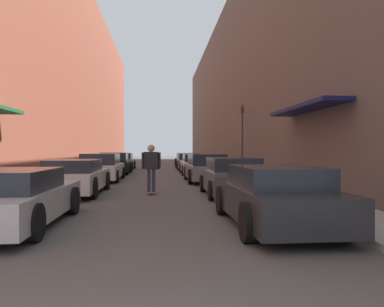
{
  "coord_description": "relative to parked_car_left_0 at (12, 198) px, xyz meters",
  "views": [
    {
      "loc": [
        0.4,
        -1.44,
        1.54
      ],
      "look_at": [
        1.56,
        12.51,
        1.41
      ],
      "focal_mm": 35.0,
      "sensor_mm": 36.0,
      "label": 1
    }
  ],
  "objects": [
    {
      "name": "ground",
      "position": [
        2.58,
        17.44,
        -0.57
      ],
      "size": [
        130.46,
        130.46,
        0.0
      ],
      "primitive_type": "plane",
      "color": "#4C4947"
    },
    {
      "name": "curb_strip_left",
      "position": [
        -2.04,
        23.37,
        -0.51
      ],
      "size": [
        1.8,
        59.3,
        0.12
      ],
      "color": "#A3A099",
      "rests_on": "ground"
    },
    {
      "name": "curb_strip_right",
      "position": [
        7.19,
        23.37,
        -0.51
      ],
      "size": [
        1.8,
        59.3,
        0.12
      ],
      "color": "#A3A099",
      "rests_on": "ground"
    },
    {
      "name": "building_row_left",
      "position": [
        -4.94,
        23.37,
        6.98
      ],
      "size": [
        4.9,
        59.3,
        15.12
      ],
      "color": "brown",
      "rests_on": "ground"
    },
    {
      "name": "building_row_right",
      "position": [
        10.09,
        23.37,
        6.04
      ],
      "size": [
        4.9,
        59.3,
        13.22
      ],
      "color": "#564C47",
      "rests_on": "ground"
    },
    {
      "name": "parked_car_left_0",
      "position": [
        0.0,
        0.0,
        0.0
      ],
      "size": [
        1.94,
        4.43,
        1.16
      ],
      "color": "#B7B7BC",
      "rests_on": "ground"
    },
    {
      "name": "parked_car_left_1",
      "position": [
        0.0,
        5.56,
        0.03
      ],
      "size": [
        1.91,
        4.63,
        1.21
      ],
      "color": "silver",
      "rests_on": "ground"
    },
    {
      "name": "parked_car_left_2",
      "position": [
        -0.01,
        11.34,
        0.07
      ],
      "size": [
        2.0,
        4.77,
        1.36
      ],
      "color": "silver",
      "rests_on": "ground"
    },
    {
      "name": "parked_car_left_3",
      "position": [
        -0.0,
        16.58,
        0.09
      ],
      "size": [
        1.97,
        4.06,
        1.37
      ],
      "color": "black",
      "rests_on": "ground"
    },
    {
      "name": "parked_car_left_4",
      "position": [
        -0.09,
        22.08,
        0.05
      ],
      "size": [
        1.89,
        4.61,
        1.3
      ],
      "color": "gray",
      "rests_on": "ground"
    },
    {
      "name": "parked_car_right_0",
      "position": [
        5.24,
        -0.33,
        0.03
      ],
      "size": [
        1.86,
        4.39,
        1.21
      ],
      "color": "#232326",
      "rests_on": "ground"
    },
    {
      "name": "parked_car_right_1",
      "position": [
        5.35,
        4.68,
        0.05
      ],
      "size": [
        1.87,
        3.99,
        1.28
      ],
      "color": "#515459",
      "rests_on": "ground"
    },
    {
      "name": "parked_car_right_2",
      "position": [
        5.15,
        10.2,
        0.07
      ],
      "size": [
        1.95,
        4.39,
        1.34
      ],
      "color": "gray",
      "rests_on": "ground"
    },
    {
      "name": "parked_car_right_3",
      "position": [
        5.24,
        15.95,
        0.04
      ],
      "size": [
        2.07,
        4.72,
        1.27
      ],
      "color": "silver",
      "rests_on": "ground"
    },
    {
      "name": "parked_car_right_4",
      "position": [
        5.17,
        21.95,
        0.04
      ],
      "size": [
        1.98,
        4.77,
        1.27
      ],
      "color": "#515459",
      "rests_on": "ground"
    },
    {
      "name": "parked_car_right_5",
      "position": [
        5.29,
        27.84,
        0.04
      ],
      "size": [
        1.96,
        4.18,
        1.25
      ],
      "color": "gray",
      "rests_on": "ground"
    },
    {
      "name": "skateboarder",
      "position": [
        2.63,
        5.36,
        0.49
      ],
      "size": [
        0.66,
        0.78,
        1.73
      ],
      "color": "brown",
      "rests_on": "ground"
    },
    {
      "name": "traffic_light",
      "position": [
        7.61,
        13.39,
        1.98
      ],
      "size": [
        0.16,
        0.22,
        3.99
      ],
      "color": "#2D2D2D",
      "rests_on": "curb_strip_right"
    }
  ]
}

